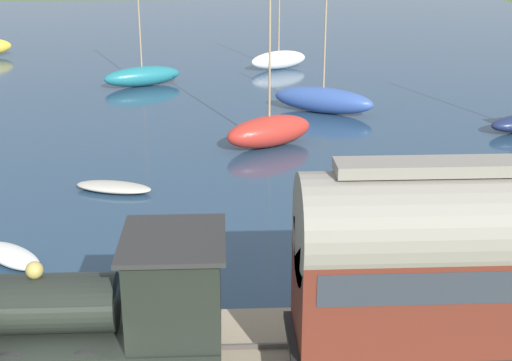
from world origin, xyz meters
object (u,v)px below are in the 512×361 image
(steam_locomotive, at_px, (115,299))
(rowboat_mid_harbor, at_px, (385,226))
(rowboat_far_out, at_px, (114,187))
(sailboat_white, at_px, (279,59))
(rowboat_near_shore, at_px, (12,256))
(sailboat_teal, at_px, (142,76))
(passenger_coach, at_px, (500,255))
(sailboat_blue, at_px, (323,100))
(sailboat_red, at_px, (269,131))

(steam_locomotive, xyz_separation_m, rowboat_mid_harbor, (8.21, -7.52, -2.13))
(rowboat_mid_harbor, bearing_deg, rowboat_far_out, 110.00)
(sailboat_white, distance_m, rowboat_near_shore, 31.19)
(sailboat_teal, xyz_separation_m, rowboat_mid_harbor, (-22.74, -10.23, -0.44))
(sailboat_white, bearing_deg, sailboat_teal, 92.99)
(sailboat_white, relative_size, rowboat_near_shore, 2.90)
(rowboat_mid_harbor, bearing_deg, rowboat_near_shore, 142.28)
(steam_locomotive, distance_m, rowboat_mid_harbor, 11.33)
(steam_locomotive, height_order, rowboat_far_out, steam_locomotive)
(passenger_coach, height_order, rowboat_mid_harbor, passenger_coach)
(rowboat_near_shore, bearing_deg, rowboat_mid_harbor, -38.90)
(steam_locomotive, relative_size, passenger_coach, 0.68)
(sailboat_teal, bearing_deg, sailboat_white, -84.37)
(passenger_coach, xyz_separation_m, rowboat_mid_harbor, (8.21, 0.40, -2.93))
(steam_locomotive, xyz_separation_m, rowboat_far_out, (12.43, 1.91, -2.17))
(steam_locomotive, distance_m, passenger_coach, 7.96)
(sailboat_blue, height_order, sailboat_white, sailboat_white)
(steam_locomotive, distance_m, sailboat_teal, 31.11)
(rowboat_near_shore, bearing_deg, sailboat_blue, 8.91)
(sailboat_red, xyz_separation_m, sailboat_teal, (13.01, 7.04, -0.08))
(passenger_coach, height_order, rowboat_near_shore, passenger_coach)
(steam_locomotive, xyz_separation_m, rowboat_near_shore, (6.54, 4.11, -2.13))
(sailboat_red, relative_size, rowboat_mid_harbor, 3.84)
(sailboat_red, bearing_deg, passenger_coach, 161.85)
(rowboat_far_out, relative_size, rowboat_mid_harbor, 1.33)
(sailboat_teal, relative_size, rowboat_mid_harbor, 3.64)
(rowboat_near_shore, relative_size, rowboat_mid_harbor, 1.06)
(sailboat_blue, height_order, rowboat_mid_harbor, sailboat_blue)
(sailboat_red, bearing_deg, rowboat_mid_harbor, 168.68)
(sailboat_blue, xyz_separation_m, sailboat_white, (12.12, 1.44, -0.03))
(rowboat_mid_harbor, bearing_deg, sailboat_blue, 43.85)
(sailboat_teal, bearing_deg, steam_locomotive, 161.00)
(passenger_coach, distance_m, sailboat_teal, 32.81)
(passenger_coach, xyz_separation_m, rowboat_far_out, (12.43, 9.83, -2.97))
(steam_locomotive, height_order, passenger_coach, passenger_coach)
(sailboat_blue, bearing_deg, rowboat_far_out, 168.82)
(rowboat_mid_harbor, bearing_deg, sailboat_teal, 68.34)
(rowboat_far_out, height_order, rowboat_near_shore, rowboat_near_shore)
(sailboat_blue, relative_size, rowboat_mid_harbor, 2.91)
(sailboat_red, distance_m, rowboat_far_out, 8.34)
(sailboat_blue, distance_m, rowboat_mid_harbor, 15.67)
(steam_locomotive, height_order, sailboat_blue, sailboat_blue)
(passenger_coach, bearing_deg, sailboat_red, 11.31)
(passenger_coach, distance_m, sailboat_blue, 24.00)
(sailboat_blue, relative_size, rowboat_far_out, 2.18)
(sailboat_blue, xyz_separation_m, rowboat_far_out, (-11.44, 9.50, -0.53))
(sailboat_teal, bearing_deg, rowboat_mid_harbor, -179.78)
(sailboat_blue, height_order, rowboat_far_out, sailboat_blue)
(rowboat_near_shore, xyz_separation_m, rowboat_mid_harbor, (1.67, -11.63, -0.01))
(sailboat_blue, relative_size, rowboat_near_shore, 2.75)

